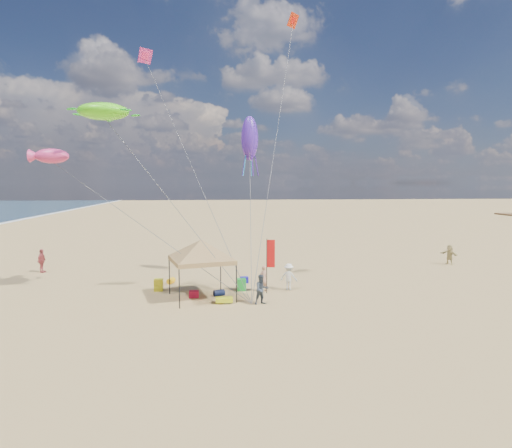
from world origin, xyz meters
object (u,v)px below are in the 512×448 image
object	(u,v)px
person_near_c	(289,277)
person_far_c	(450,255)
person_near_a	(263,278)
person_near_b	(262,289)
cooler_blue	(244,280)
chair_green	(242,285)
cooler_red	(194,294)
beach_cart	(224,300)
feather_flag	(270,257)
person_far_a	(42,261)
chair_yellow	(159,285)
canopy_tent	(201,242)

from	to	relation	value
person_near_c	person_far_c	world-z (taller)	person_near_c
person_near_a	person_far_c	world-z (taller)	person_far_c
person_near_a	person_near_b	world-z (taller)	person_near_b
cooler_blue	chair_green	size ratio (longest dim) A/B	0.77
person_near_c	cooler_red	bearing A→B (deg)	34.31
beach_cart	person_near_a	distance (m)	3.35
feather_flag	cooler_blue	distance (m)	3.62
beach_cart	person_far_a	distance (m)	15.65
cooler_blue	person_far_c	bearing A→B (deg)	15.09
cooler_red	person_near_b	xyz separation A→B (m)	(3.59, -1.73, 0.60)
chair_green	beach_cart	distance (m)	2.88
chair_yellow	person_far_a	world-z (taller)	person_far_a
person_near_b	canopy_tent	bearing A→B (deg)	138.00
canopy_tent	person_near_b	xyz separation A→B (m)	(3.14, -1.54, -2.36)
chair_yellow	beach_cart	xyz separation A→B (m)	(3.76, -3.10, -0.15)
canopy_tent	cooler_blue	world-z (taller)	canopy_tent
chair_yellow	person_far_c	xyz separation A→B (m)	(21.62, 5.91, 0.43)
person_near_c	person_near_a	bearing A→B (deg)	29.97
canopy_tent	person_far_a	world-z (taller)	canopy_tent
canopy_tent	chair_yellow	world-z (taller)	canopy_tent
beach_cart	person_near_b	size ratio (longest dim) A/B	0.57
chair_yellow	chair_green	bearing A→B (deg)	-5.26
chair_green	person_near_b	size ratio (longest dim) A/B	0.44
cooler_red	chair_green	size ratio (longest dim) A/B	0.77
cooler_blue	person_far_a	distance (m)	14.80
person_near_c	person_far_c	xyz separation A→B (m)	(13.94, 6.53, -0.01)
chair_green	person_near_c	world-z (taller)	person_near_c
canopy_tent	feather_flag	world-z (taller)	canopy_tent
canopy_tent	person_near_a	size ratio (longest dim) A/B	3.83
chair_yellow	person_far_a	bearing A→B (deg)	145.11
feather_flag	person_far_c	distance (m)	16.88
cooler_red	person_far_c	world-z (taller)	person_far_c
person_near_c	person_near_b	bearing A→B (deg)	78.24
person_near_c	person_far_a	xyz separation A→B (m)	(-16.52, 6.78, 0.05)
canopy_tent	beach_cart	xyz separation A→B (m)	(1.19, -1.16, -2.94)
chair_yellow	cooler_red	bearing A→B (deg)	-39.43
chair_green	beach_cart	xyz separation A→B (m)	(-1.12, -2.65, -0.15)
chair_green	person_near_b	xyz separation A→B (m)	(0.83, -3.03, 0.44)
canopy_tent	person_far_a	bearing A→B (deg)	144.63
chair_yellow	person_near_b	xyz separation A→B (m)	(5.71, -3.48, 0.44)
canopy_tent	cooler_red	world-z (taller)	canopy_tent
canopy_tent	chair_yellow	size ratio (longest dim) A/B	8.48
cooler_blue	beach_cart	distance (m)	4.79
person_near_a	person_near_b	xyz separation A→B (m)	(-0.42, -2.66, 0.01)
chair_yellow	feather_flag	bearing A→B (deg)	-11.57
feather_flag	person_near_c	size ratio (longest dim) A/B	2.01
person_near_b	person_far_c	xyz separation A→B (m)	(15.91, 9.39, -0.01)
feather_flag	chair_yellow	size ratio (longest dim) A/B	4.55
canopy_tent	person_near_a	world-z (taller)	canopy_tent
person_near_b	person_far_a	bearing A→B (deg)	130.58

